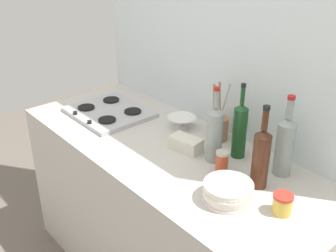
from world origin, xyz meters
name	(u,v)px	position (x,y,z in m)	size (l,w,h in m)	color
counter_block	(168,220)	(0.00, 0.00, 0.45)	(1.80, 0.70, 0.90)	beige
backsplash_panel	(224,70)	(0.00, 0.38, 1.22)	(1.90, 0.06, 2.44)	silver
stovetop_hob	(109,112)	(-0.53, 0.00, 0.91)	(0.44, 0.39, 0.04)	#B2B2B7
plate_stack	(228,192)	(0.48, -0.10, 0.94)	(0.20, 0.21, 0.08)	silver
wine_bottle_leftmost	(215,133)	(0.23, 0.09, 1.04)	(0.07, 0.07, 0.37)	gray
wine_bottle_mid_left	(240,130)	(0.28, 0.20, 1.04)	(0.07, 0.07, 0.37)	#19471E
wine_bottle_mid_right	(285,145)	(0.50, 0.23, 1.04)	(0.08, 0.08, 0.37)	gray
wine_bottle_rightmost	(261,157)	(0.50, 0.08, 1.04)	(0.07, 0.07, 0.37)	#472314
mixing_bowl	(182,122)	(-0.12, 0.20, 0.94)	(0.15, 0.15, 0.06)	white
butter_dish	(186,144)	(0.07, 0.05, 0.93)	(0.16, 0.09, 0.07)	silver
utensil_crock	(218,126)	(0.09, 0.26, 0.97)	(0.10, 0.10, 0.32)	#996B4C
condiment_jar_front	(222,162)	(0.33, 0.03, 0.95)	(0.06, 0.06, 0.11)	#C64C2D
condiment_jar_rear	(283,204)	(0.67, 0.00, 0.94)	(0.08, 0.08, 0.08)	gold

